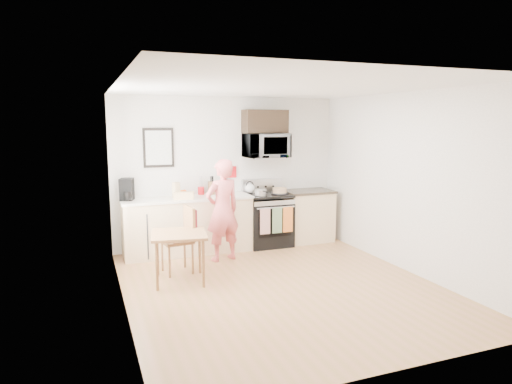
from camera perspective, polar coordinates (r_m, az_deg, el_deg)
name	(u,v)px	position (r m, az deg, el deg)	size (l,w,h in m)	color
floor	(280,286)	(6.22, 3.07, -11.63)	(4.60, 4.60, 0.00)	olive
back_wall	(228,172)	(8.04, -3.53, 2.51)	(4.00, 0.04, 2.60)	beige
front_wall	(395,227)	(3.95, 16.95, -4.21)	(4.00, 0.04, 2.60)	beige
left_wall	(121,199)	(5.41, -16.56, -0.80)	(0.04, 4.60, 2.60)	beige
right_wall	(407,182)	(6.95, 18.40, 1.14)	(0.04, 4.60, 2.60)	beige
ceiling	(282,87)	(5.86, 3.28, 12.99)	(4.00, 4.60, 0.04)	white
window	(118,170)	(6.17, -16.91, 2.65)	(0.06, 1.40, 1.50)	white
cabinet_left	(188,226)	(7.69, -8.51, -4.27)	(2.10, 0.60, 0.90)	beige
countertop_left	(187,199)	(7.60, -8.59, -0.82)	(2.14, 0.64, 0.04)	beige
cabinet_right	(308,217)	(8.44, 6.46, -3.09)	(0.84, 0.60, 0.90)	beige
countertop_right	(308,191)	(8.35, 6.52, 0.07)	(0.88, 0.64, 0.04)	black
range	(268,221)	(8.09, 1.49, -3.64)	(0.76, 0.70, 1.16)	black
microwave	(266,146)	(8.01, 1.24, 5.80)	(0.76, 0.51, 0.42)	#AEAEB3
upper_cabinet	(265,121)	(8.04, 1.12, 8.81)	(0.76, 0.35, 0.40)	black
wall_art	(158,148)	(7.71, -12.09, 5.43)	(0.50, 0.04, 0.65)	black
wall_trivet	(231,172)	(8.04, -3.16, 2.51)	(0.20, 0.02, 0.20)	red
person	(223,210)	(7.15, -4.20, -2.29)	(0.59, 0.38, 1.61)	#D7403B
dining_table	(179,239)	(6.29, -9.61, -5.77)	(0.73, 0.73, 0.68)	brown
chair	(186,230)	(6.70, -8.78, -4.70)	(0.49, 0.45, 0.96)	brown
knife_block	(211,188)	(7.88, -5.60, 0.51)	(0.10, 0.14, 0.21)	brown
utensil_crock	(201,187)	(7.84, -6.90, 0.61)	(0.11, 0.11, 0.32)	red
fruit_bowl	(183,193)	(7.74, -9.06, -0.18)	(0.27, 0.27, 0.11)	white
milk_carton	(176,190)	(7.54, -9.94, 0.22)	(0.10, 0.10, 0.26)	tan
coffee_maker	(127,190)	(7.50, -15.85, 0.24)	(0.26, 0.32, 0.35)	black
bread_bag	(184,196)	(7.41, -8.99, -0.45)	(0.32, 0.15, 0.12)	tan
cake	(280,191)	(8.01, 2.97, 0.13)	(0.30, 0.30, 0.10)	black
kettle	(250,188)	(8.06, -0.78, 0.50)	(0.17, 0.17, 0.21)	white
pot	(261,193)	(7.78, 0.60, -0.08)	(0.20, 0.35, 0.10)	#AEAEB3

